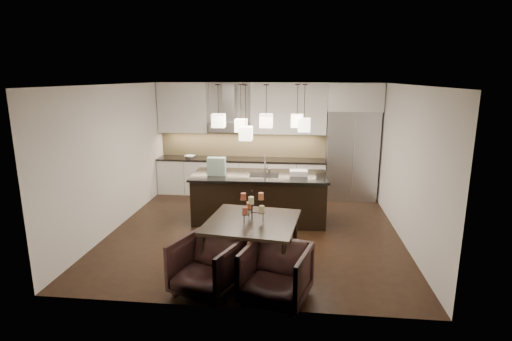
# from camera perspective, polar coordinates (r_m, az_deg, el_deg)

# --- Properties ---
(floor) EXTENTS (5.50, 5.50, 0.02)m
(floor) POSITION_cam_1_polar(r_m,az_deg,el_deg) (7.96, -0.16, -8.49)
(floor) COLOR black
(floor) RESTS_ON ground
(ceiling) EXTENTS (5.50, 5.50, 0.02)m
(ceiling) POSITION_cam_1_polar(r_m,az_deg,el_deg) (7.39, -0.17, 12.26)
(ceiling) COLOR white
(ceiling) RESTS_ON wall_back
(wall_back) EXTENTS (5.50, 0.02, 2.80)m
(wall_back) POSITION_cam_1_polar(r_m,az_deg,el_deg) (10.25, 1.54, 4.64)
(wall_back) COLOR silver
(wall_back) RESTS_ON ground
(wall_front) EXTENTS (5.50, 0.02, 2.80)m
(wall_front) POSITION_cam_1_polar(r_m,az_deg,el_deg) (4.90, -3.72, -5.08)
(wall_front) COLOR silver
(wall_front) RESTS_ON ground
(wall_left) EXTENTS (0.02, 5.50, 2.80)m
(wall_left) POSITION_cam_1_polar(r_m,az_deg,el_deg) (8.31, -19.45, 1.83)
(wall_left) COLOR silver
(wall_left) RESTS_ON ground
(wall_right) EXTENTS (0.02, 5.50, 2.80)m
(wall_right) POSITION_cam_1_polar(r_m,az_deg,el_deg) (7.75, 20.56, 0.96)
(wall_right) COLOR silver
(wall_right) RESTS_ON ground
(refrigerator) EXTENTS (1.20, 0.72, 2.15)m
(refrigerator) POSITION_cam_1_polar(r_m,az_deg,el_deg) (9.98, 13.45, 2.15)
(refrigerator) COLOR #B7B7BA
(refrigerator) RESTS_ON floor
(fridge_panel) EXTENTS (1.26, 0.72, 0.65)m
(fridge_panel) POSITION_cam_1_polar(r_m,az_deg,el_deg) (9.82, 13.90, 10.19)
(fridge_panel) COLOR silver
(fridge_panel) RESTS_ON refrigerator
(lower_cabinets) EXTENTS (4.21, 0.62, 0.88)m
(lower_cabinets) POSITION_cam_1_polar(r_m,az_deg,el_deg) (10.19, -2.15, -0.93)
(lower_cabinets) COLOR silver
(lower_cabinets) RESTS_ON floor
(countertop) EXTENTS (4.21, 0.66, 0.04)m
(countertop) POSITION_cam_1_polar(r_m,az_deg,el_deg) (10.09, -2.18, 1.60)
(countertop) COLOR black
(countertop) RESTS_ON lower_cabinets
(backsplash) EXTENTS (4.21, 0.02, 0.63)m
(backsplash) POSITION_cam_1_polar(r_m,az_deg,el_deg) (10.32, -1.95, 3.76)
(backsplash) COLOR tan
(backsplash) RESTS_ON countertop
(upper_cab_left) EXTENTS (1.25, 0.35, 1.25)m
(upper_cab_left) POSITION_cam_1_polar(r_m,az_deg,el_deg) (10.36, -10.34, 8.84)
(upper_cab_left) COLOR silver
(upper_cab_left) RESTS_ON wall_back
(upper_cab_right) EXTENTS (1.85, 0.35, 1.25)m
(upper_cab_right) POSITION_cam_1_polar(r_m,az_deg,el_deg) (9.95, 4.69, 8.83)
(upper_cab_right) COLOR silver
(upper_cab_right) RESTS_ON wall_back
(hood_canopy) EXTENTS (0.90, 0.52, 0.24)m
(hood_canopy) POSITION_cam_1_polar(r_m,az_deg,el_deg) (10.05, -3.88, 6.28)
(hood_canopy) COLOR #B7B7BA
(hood_canopy) RESTS_ON wall_back
(hood_chimney) EXTENTS (0.30, 0.28, 0.96)m
(hood_chimney) POSITION_cam_1_polar(r_m,az_deg,el_deg) (10.10, -3.82, 9.73)
(hood_chimney) COLOR #B7B7BA
(hood_chimney) RESTS_ON hood_canopy
(fruit_bowl) EXTENTS (0.31, 0.31, 0.06)m
(fruit_bowl) POSITION_cam_1_polar(r_m,az_deg,el_deg) (10.30, -9.43, 1.97)
(fruit_bowl) COLOR silver
(fruit_bowl) RESTS_ON countertop
(island_body) EXTENTS (2.70, 1.14, 0.94)m
(island_body) POSITION_cam_1_polar(r_m,az_deg,el_deg) (8.31, 0.50, -4.02)
(island_body) COLOR black
(island_body) RESTS_ON floor
(island_top) EXTENTS (2.79, 1.23, 0.04)m
(island_top) POSITION_cam_1_polar(r_m,az_deg,el_deg) (8.17, 0.51, -0.73)
(island_top) COLOR black
(island_top) RESTS_ON island_body
(faucet) EXTENTS (0.11, 0.26, 0.41)m
(faucet) POSITION_cam_1_polar(r_m,az_deg,el_deg) (8.22, 1.30, 0.95)
(faucet) COLOR silver
(faucet) RESTS_ON island_top
(tote_bag) EXTENTS (0.37, 0.20, 0.36)m
(tote_bag) POSITION_cam_1_polar(r_m,az_deg,el_deg) (8.14, -5.66, 0.61)
(tote_bag) COLOR #27663D
(tote_bag) RESTS_ON island_top
(food_container) EXTENTS (0.37, 0.27, 0.11)m
(food_container) POSITION_cam_1_polar(r_m,az_deg,el_deg) (8.14, 6.11, -0.32)
(food_container) COLOR silver
(food_container) RESTS_ON island_top
(dining_table) EXTENTS (1.49, 1.49, 0.81)m
(dining_table) POSITION_cam_1_polar(r_m,az_deg,el_deg) (6.28, -0.56, -10.58)
(dining_table) COLOR black
(dining_table) RESTS_ON floor
(candelabra) EXTENTS (0.43, 0.43, 0.47)m
(candelabra) POSITION_cam_1_polar(r_m,az_deg,el_deg) (6.05, -0.58, -5.03)
(candelabra) COLOR black
(candelabra) RESTS_ON dining_table
(candle_a) EXTENTS (0.09, 0.09, 0.11)m
(candle_a) POSITION_cam_1_polar(r_m,az_deg,el_deg) (6.03, 0.82, -5.54)
(candle_a) COLOR beige
(candle_a) RESTS_ON candelabra
(candle_b) EXTENTS (0.09, 0.09, 0.11)m
(candle_b) POSITION_cam_1_polar(r_m,az_deg,el_deg) (6.20, -0.97, -5.01)
(candle_b) COLOR #CD6B3D
(candle_b) RESTS_ON candelabra
(candle_c) EXTENTS (0.09, 0.09, 0.11)m
(candle_c) POSITION_cam_1_polar(r_m,az_deg,el_deg) (5.96, -1.58, -5.77)
(candle_c) COLOR #A7462F
(candle_c) RESTS_ON candelabra
(candle_d) EXTENTS (0.09, 0.09, 0.11)m
(candle_d) POSITION_cam_1_polar(r_m,az_deg,el_deg) (6.07, 0.72, -3.70)
(candle_d) COLOR #CD6B3D
(candle_d) RESTS_ON candelabra
(candle_e) EXTENTS (0.09, 0.09, 0.11)m
(candle_e) POSITION_cam_1_polar(r_m,az_deg,el_deg) (6.06, -1.82, -3.74)
(candle_e) COLOR #A7462F
(candle_e) RESTS_ON candelabra
(candle_f) EXTENTS (0.09, 0.09, 0.11)m
(candle_f) POSITION_cam_1_polar(r_m,az_deg,el_deg) (5.87, -0.70, -4.29)
(candle_f) COLOR beige
(candle_f) RESTS_ON candelabra
(armchair_left) EXTENTS (1.08, 1.09, 0.78)m
(armchair_left) POSITION_cam_1_polar(r_m,az_deg,el_deg) (5.71, -7.05, -13.41)
(armchair_left) COLOR black
(armchair_left) RESTS_ON floor
(armchair_right) EXTENTS (1.03, 1.04, 0.77)m
(armchair_right) POSITION_cam_1_polar(r_m,az_deg,el_deg) (5.48, 2.85, -14.54)
(armchair_right) COLOR black
(armchair_right) RESTS_ON floor
(pendant_a) EXTENTS (0.24, 0.24, 0.26)m
(pendant_a) POSITION_cam_1_polar(r_m,az_deg,el_deg) (7.89, -5.36, 7.11)
(pendant_a) COLOR beige
(pendant_a) RESTS_ON ceiling
(pendant_b) EXTENTS (0.24, 0.24, 0.26)m
(pendant_b) POSITION_cam_1_polar(r_m,az_deg,el_deg) (8.27, -2.15, 6.45)
(pendant_b) COLOR beige
(pendant_b) RESTS_ON ceiling
(pendant_c) EXTENTS (0.24, 0.24, 0.26)m
(pendant_c) POSITION_cam_1_polar(r_m,az_deg,el_deg) (7.71, 1.46, 7.13)
(pendant_c) COLOR beige
(pendant_c) RESTS_ON ceiling
(pendant_d) EXTENTS (0.24, 0.24, 0.26)m
(pendant_d) POSITION_cam_1_polar(r_m,az_deg,el_deg) (8.10, 5.88, 7.08)
(pendant_d) COLOR beige
(pendant_d) RESTS_ON ceiling
(pendant_e) EXTENTS (0.24, 0.24, 0.26)m
(pendant_e) POSITION_cam_1_polar(r_m,az_deg,el_deg) (7.88, 6.87, 6.48)
(pendant_e) COLOR beige
(pendant_e) RESTS_ON ceiling
(pendant_f) EXTENTS (0.24, 0.24, 0.26)m
(pendant_f) POSITION_cam_1_polar(r_m,az_deg,el_deg) (7.65, -1.45, 5.32)
(pendant_f) COLOR beige
(pendant_f) RESTS_ON ceiling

